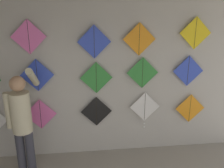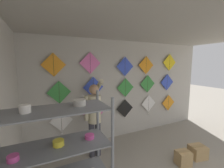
{
  "view_description": "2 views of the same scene",
  "coord_description": "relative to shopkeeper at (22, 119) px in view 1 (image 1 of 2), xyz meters",
  "views": [
    {
      "loc": [
        -0.1,
        -0.86,
        2.67
      ],
      "look_at": [
        0.33,
        2.96,
        1.42
      ],
      "focal_mm": 40.0,
      "sensor_mm": 36.0,
      "label": 1
    },
    {
      "loc": [
        -2.11,
        -0.5,
        2.16
      ],
      "look_at": [
        -0.46,
        2.96,
        1.63
      ],
      "focal_mm": 24.0,
      "sensor_mm": 36.0,
      "label": 2
    }
  ],
  "objects": [
    {
      "name": "kite_7",
      "position": [
        1.15,
        0.56,
        0.44
      ],
      "size": [
        0.55,
        0.01,
        0.55
      ],
      "color": "#338C38"
    },
    {
      "name": "back_panel",
      "position": [
        1.06,
        0.65,
        0.38
      ],
      "size": [
        5.93,
        0.06,
        2.8
      ],
      "primitive_type": "cube",
      "color": "#BCB7AD",
      "rests_on": "ground"
    },
    {
      "name": "kite_8",
      "position": [
        1.95,
        0.56,
        0.51
      ],
      "size": [
        0.55,
        0.01,
        0.55
      ],
      "color": "#338C38"
    },
    {
      "name": "kite_3",
      "position": [
        2.02,
        0.56,
        -0.16
      ],
      "size": [
        0.55,
        0.04,
        0.69
      ],
      "color": "white"
    },
    {
      "name": "kite_6",
      "position": [
        0.17,
        0.56,
        0.52
      ],
      "size": [
        0.55,
        0.01,
        0.55
      ],
      "color": "blue"
    },
    {
      "name": "kite_1",
      "position": [
        0.17,
        0.56,
        -0.18
      ],
      "size": [
        0.55,
        0.01,
        0.55
      ],
      "color": "pink"
    },
    {
      "name": "shopkeeper",
      "position": [
        0.0,
        0.0,
        0.0
      ],
      "size": [
        0.46,
        0.61,
        1.81
      ],
      "rotation": [
        0.0,
        0.0,
        -0.09
      ],
      "color": "#383842",
      "rests_on": "ground"
    },
    {
      "name": "kite_2",
      "position": [
        1.14,
        0.56,
        -0.18
      ],
      "size": [
        0.55,
        0.01,
        0.55
      ],
      "color": "black"
    },
    {
      "name": "kite_9",
      "position": [
        2.77,
        0.56,
        0.52
      ],
      "size": [
        0.55,
        0.01,
        0.55
      ],
      "color": "blue"
    },
    {
      "name": "kite_12",
      "position": [
        1.13,
        0.56,
        1.06
      ],
      "size": [
        0.55,
        0.01,
        0.55
      ],
      "color": "blue"
    },
    {
      "name": "kite_13",
      "position": [
        1.87,
        0.56,
        1.09
      ],
      "size": [
        0.55,
        0.01,
        0.55
      ],
      "color": "orange"
    },
    {
      "name": "kite_14",
      "position": [
        2.83,
        0.56,
        1.17
      ],
      "size": [
        0.55,
        0.01,
        0.55
      ],
      "color": "yellow"
    },
    {
      "name": "kite_11",
      "position": [
        0.1,
        0.56,
        1.15
      ],
      "size": [
        0.55,
        0.01,
        0.55
      ],
      "color": "pink"
    },
    {
      "name": "kite_4",
      "position": [
        2.88,
        0.56,
        -0.21
      ],
      "size": [
        0.55,
        0.01,
        0.55
      ],
      "color": "orange"
    }
  ]
}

